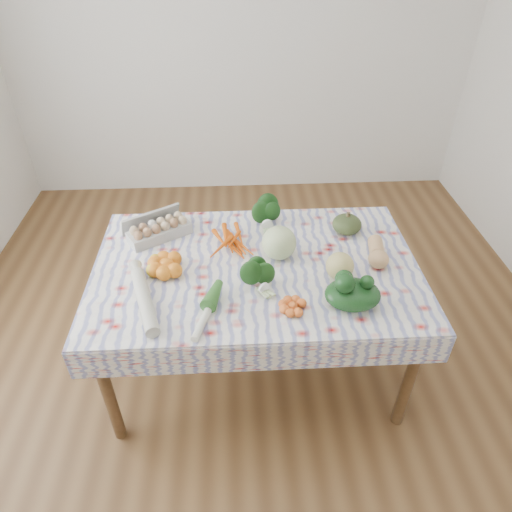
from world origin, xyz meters
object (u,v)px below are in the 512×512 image
dining_table (256,278)px  egg_carton (159,231)px  kabocha_squash (347,224)px  grapefruit (340,266)px  butternut_squash (377,251)px  cabbage (279,243)px

dining_table → egg_carton: bearing=152.0°
kabocha_squash → grapefruit: (-0.12, -0.39, 0.02)m
kabocha_squash → butternut_squash: 0.28m
dining_table → cabbage: cabbage is taller
dining_table → grapefruit: (0.40, -0.12, 0.15)m
dining_table → egg_carton: size_ratio=4.68×
grapefruit → egg_carton: bearing=157.0°
kabocha_squash → grapefruit: bearing=-107.3°
dining_table → cabbage: size_ratio=9.00×
cabbage → grapefruit: bearing=-32.8°
egg_carton → dining_table: bearing=-59.5°
butternut_squash → grapefruit: grapefruit is taller
egg_carton → cabbage: size_ratio=1.92×
egg_carton → butternut_squash: 1.17m
kabocha_squash → butternut_squash: kabocha_squash is taller
egg_carton → cabbage: cabbage is taller
kabocha_squash → egg_carton: bearing=179.8°
dining_table → egg_carton: egg_carton is taller
cabbage → butternut_squash: bearing=-5.5°
dining_table → butternut_squash: bearing=1.4°
dining_table → cabbage: (0.12, 0.06, 0.17)m
egg_carton → kabocha_squash: size_ratio=2.11×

